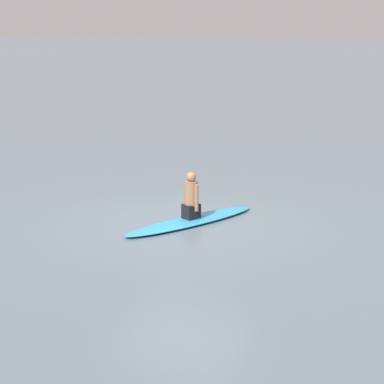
% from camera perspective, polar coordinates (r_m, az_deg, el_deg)
% --- Properties ---
extents(ground_plane, '(400.00, 400.00, 0.00)m').
position_cam_1_polar(ground_plane, '(12.95, -0.71, -2.95)').
color(ground_plane, slate).
extents(surfboard, '(1.75, 3.21, 0.10)m').
position_cam_1_polar(surfboard, '(13.13, -0.07, -2.48)').
color(surfboard, '#339EC6').
rests_on(surfboard, ground).
extents(person_paddler, '(0.40, 0.38, 0.93)m').
position_cam_1_polar(person_paddler, '(13.00, -0.07, -0.48)').
color(person_paddler, black).
rests_on(person_paddler, surfboard).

